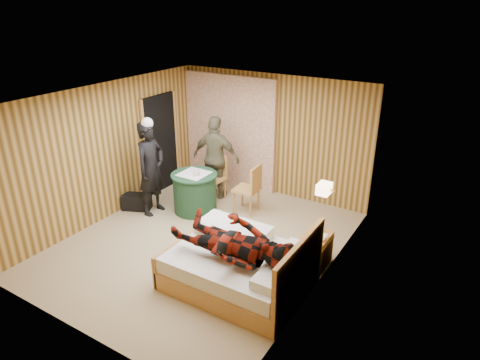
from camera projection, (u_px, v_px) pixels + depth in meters
The scene contains 23 objects.
floor at pixel (202, 243), 7.30m from camera, with size 4.20×5.00×0.01m, color tan.
ceiling at pixel (196, 97), 6.31m from camera, with size 4.20×5.00×0.01m, color white.
wall_back at pixel (272, 135), 8.76m from camera, with size 4.20×0.02×2.50m, color tan.
wall_left at pixel (107, 152), 7.82m from camera, with size 0.02×5.00×2.50m, color tan.
wall_right at pixel (324, 206), 5.80m from camera, with size 0.02×5.00×2.50m, color tan.
curtain at pixel (229, 131), 9.21m from camera, with size 2.20×0.08×2.40m, color white.
doorway at pixel (161, 144), 8.98m from camera, with size 0.06×0.90×2.05m, color black.
wall_lamp at pixel (324, 189), 6.22m from camera, with size 0.26×0.24×0.16m.
bed at pixel (240, 266), 6.17m from camera, with size 1.95×1.49×1.02m.
nightstand at pixel (315, 249), 6.61m from camera, with size 0.40×0.55×0.53m.
round_table at pixel (195, 192), 8.25m from camera, with size 0.89×0.89×0.79m.
chair_far at pixel (216, 174), 8.74m from camera, with size 0.45×0.45×0.93m.
chair_near at pixel (251, 186), 8.11m from camera, with size 0.47×0.47×0.97m.
duffel_bag at pixel (137, 202), 8.41m from camera, with size 0.54×0.29×0.31m, color black.
sneaker_left at pixel (214, 213), 8.15m from camera, with size 0.29×0.12×0.13m, color white.
sneaker_right at pixel (224, 217), 8.03m from camera, with size 0.26×0.10×0.11m, color white.
woman_standing at pixel (151, 169), 8.01m from camera, with size 0.66×0.43×1.81m, color black.
man_at_table at pixel (216, 158), 8.65m from camera, with size 1.01×0.42×1.72m, color brown.
man_on_bed at pixel (232, 234), 5.72m from camera, with size 1.77×0.67×0.86m, color maroon.
book_lower at pixel (315, 236), 6.46m from camera, with size 0.17×0.22×0.02m, color white.
book_upper at pixel (315, 235), 6.46m from camera, with size 0.16×0.22×0.02m, color white.
cup_nightstand at pixel (320, 229), 6.59m from camera, with size 0.10×0.10×0.09m, color white.
cup_table at pixel (197, 173), 7.99m from camera, with size 0.12×0.12×0.10m, color white.
Camera 1 is at (3.84, -5.02, 3.87)m, focal length 32.00 mm.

